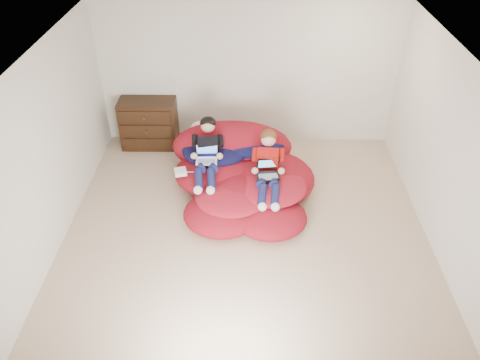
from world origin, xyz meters
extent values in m
cube|color=#C4A88C|center=(0.00, 0.00, -0.12)|extent=(5.10, 5.10, 0.25)
cube|color=beige|center=(0.00, 2.51, 1.25)|extent=(5.10, 0.02, 2.50)
cube|color=beige|center=(0.00, -2.51, 1.25)|extent=(5.10, 0.02, 2.50)
cube|color=beige|center=(-2.51, 0.00, 1.25)|extent=(0.02, 5.10, 2.50)
cube|color=beige|center=(2.51, 0.00, 1.25)|extent=(0.02, 5.10, 2.50)
cube|color=white|center=(0.00, 0.00, 2.51)|extent=(5.10, 5.10, 0.02)
cube|color=black|center=(-1.71, 2.25, 0.43)|extent=(0.96, 0.49, 0.86)
cube|color=black|center=(-1.71, 2.00, 0.17)|extent=(0.86, 0.03, 0.21)
cylinder|color=#4C3F26|center=(-1.71, 1.98, 0.17)|extent=(0.03, 0.06, 0.03)
cube|color=black|center=(-1.71, 2.00, 0.43)|extent=(0.86, 0.03, 0.21)
cylinder|color=#4C3F26|center=(-1.71, 1.98, 0.43)|extent=(0.03, 0.06, 0.03)
cube|color=black|center=(-1.71, 2.00, 0.69)|extent=(0.86, 0.03, 0.21)
cylinder|color=#4C3F26|center=(-1.71, 1.98, 0.69)|extent=(0.03, 0.06, 0.03)
ellipsoid|color=#A41221|center=(-0.43, 1.10, 0.22)|extent=(1.39, 1.25, 0.50)
ellipsoid|color=#A41221|center=(0.34, 0.99, 0.20)|extent=(1.43, 1.39, 0.52)
ellipsoid|color=#A41221|center=(-0.04, 0.59, 0.18)|extent=(1.47, 1.18, 0.47)
ellipsoid|color=#A41221|center=(-0.34, 0.19, 0.14)|extent=(1.11, 1.02, 0.37)
ellipsoid|color=#A41221|center=(0.33, 0.14, 0.13)|extent=(1.06, 0.96, 0.35)
ellipsoid|color=#A41221|center=(-0.24, 1.56, 0.40)|extent=(1.94, 0.86, 0.86)
ellipsoid|color=#11113D|center=(-0.50, 1.32, 0.48)|extent=(1.05, 0.86, 0.27)
ellipsoid|color=#11113D|center=(0.05, 1.47, 0.52)|extent=(1.11, 0.78, 0.27)
ellipsoid|color=#B61A2B|center=(0.35, 0.61, 0.34)|extent=(1.08, 1.08, 0.20)
ellipsoid|color=#B61A2B|center=(-0.21, 0.37, 0.30)|extent=(1.04, 0.94, 0.19)
ellipsoid|color=#EEE7CE|center=(-0.73, 1.77, 0.62)|extent=(0.39, 0.25, 0.25)
cube|color=black|center=(-0.60, 1.18, 0.65)|extent=(0.36, 0.45, 0.45)
sphere|color=tan|center=(-0.60, 1.33, 0.92)|extent=(0.22, 0.22, 0.22)
ellipsoid|color=black|center=(-0.60, 1.36, 0.96)|extent=(0.25, 0.23, 0.19)
cylinder|color=#151943|center=(-0.69, 0.86, 0.51)|extent=(0.18, 0.37, 0.20)
cylinder|color=#151943|center=(-0.69, 0.55, 0.48)|extent=(0.15, 0.35, 0.23)
sphere|color=white|center=(-0.69, 0.37, 0.42)|extent=(0.13, 0.13, 0.13)
cylinder|color=#151943|center=(-0.51, 0.86, 0.51)|extent=(0.18, 0.37, 0.20)
cylinder|color=#151943|center=(-0.51, 0.55, 0.48)|extent=(0.15, 0.35, 0.23)
sphere|color=white|center=(-0.51, 0.37, 0.42)|extent=(0.13, 0.13, 0.13)
cube|color=#B4160F|center=(0.31, 0.85, 0.62)|extent=(0.34, 0.38, 0.48)
sphere|color=tan|center=(0.31, 0.96, 0.92)|extent=(0.22, 0.22, 0.22)
ellipsoid|color=#533216|center=(0.31, 0.99, 0.96)|extent=(0.24, 0.23, 0.19)
cylinder|color=#151943|center=(0.22, 0.58, 0.45)|extent=(0.18, 0.37, 0.20)
cylinder|color=#151943|center=(0.22, 0.27, 0.42)|extent=(0.15, 0.35, 0.23)
sphere|color=white|center=(0.22, 0.09, 0.36)|extent=(0.13, 0.13, 0.13)
cylinder|color=#151943|center=(0.40, 0.58, 0.45)|extent=(0.18, 0.37, 0.20)
cylinder|color=#151943|center=(0.40, 0.27, 0.42)|extent=(0.15, 0.35, 0.23)
sphere|color=white|center=(0.40, 0.09, 0.36)|extent=(0.13, 0.13, 0.13)
cube|color=white|center=(-0.60, 0.88, 0.58)|extent=(0.32, 0.23, 0.01)
cube|color=gray|center=(-0.60, 0.87, 0.59)|extent=(0.27, 0.13, 0.00)
cube|color=white|center=(-0.60, 1.03, 0.68)|extent=(0.31, 0.11, 0.20)
cube|color=#3B6ACB|center=(-0.60, 1.02, 0.69)|extent=(0.28, 0.08, 0.16)
cube|color=black|center=(0.31, 0.60, 0.52)|extent=(0.35, 0.26, 0.01)
cube|color=gray|center=(0.31, 0.58, 0.53)|extent=(0.29, 0.16, 0.00)
cube|color=black|center=(0.31, 0.75, 0.63)|extent=(0.33, 0.14, 0.21)
cube|color=teal|center=(0.31, 0.74, 0.63)|extent=(0.29, 0.11, 0.17)
cube|color=white|center=(-0.99, 0.81, 0.42)|extent=(0.21, 0.21, 0.06)
camera|label=1|loc=(0.01, -4.89, 4.43)|focal=35.00mm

